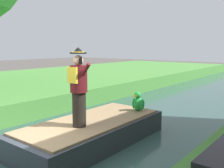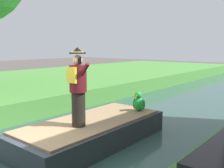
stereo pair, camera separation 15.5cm
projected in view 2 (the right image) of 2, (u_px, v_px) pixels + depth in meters
boat at (92, 131)px, 6.67m from camera, size 1.84×4.22×0.61m
person_pirate at (78, 87)px, 5.98m from camera, size 0.61×0.42×1.85m
parrot_plush at (139, 103)px, 7.51m from camera, size 0.36×0.35×0.57m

